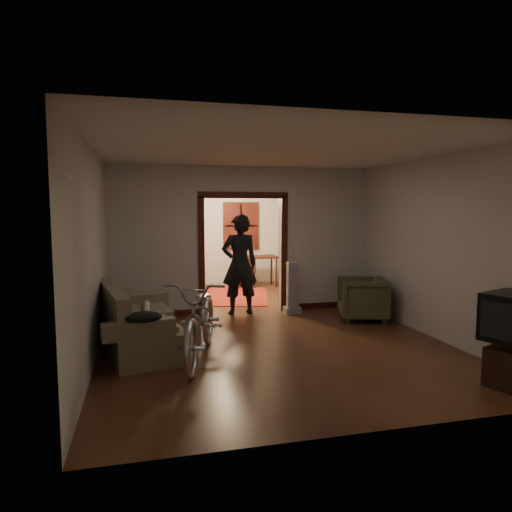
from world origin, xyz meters
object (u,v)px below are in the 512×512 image
object	(u,v)px
bicycle	(202,318)
armchair	(362,299)
sofa	(140,318)
desk	(256,272)
locker	(168,250)
person	(240,265)

from	to	relation	value
bicycle	armchair	world-z (taller)	bicycle
sofa	desk	distance (m)	5.60
armchair	desk	size ratio (longest dim) A/B	0.79
armchair	locker	bearing A→B (deg)	-125.26
sofa	desk	xyz separation A→B (m)	(2.90, 4.79, -0.06)
sofa	armchair	bearing A→B (deg)	1.25
bicycle	desk	xyz separation A→B (m)	(2.09, 5.41, -0.16)
locker	desk	bearing A→B (deg)	7.29
armchair	sofa	bearing A→B (deg)	-60.10
armchair	person	size ratio (longest dim) A/B	0.44
sofa	locker	xyz separation A→B (m)	(0.68, 5.07, 0.53)
bicycle	armchair	bearing A→B (deg)	41.18
sofa	locker	bearing A→B (deg)	71.05
person	armchair	bearing A→B (deg)	151.03
bicycle	armchair	size ratio (longest dim) A/B	2.52
sofa	person	size ratio (longest dim) A/B	1.04
person	locker	xyz separation A→B (m)	(-1.15, 3.22, 0.03)
armchair	desk	world-z (taller)	desk
bicycle	locker	distance (m)	5.70
sofa	armchair	xyz separation A→B (m)	(3.90, 0.87, -0.07)
locker	desk	world-z (taller)	locker
sofa	bicycle	xyz separation A→B (m)	(0.81, -0.61, 0.10)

